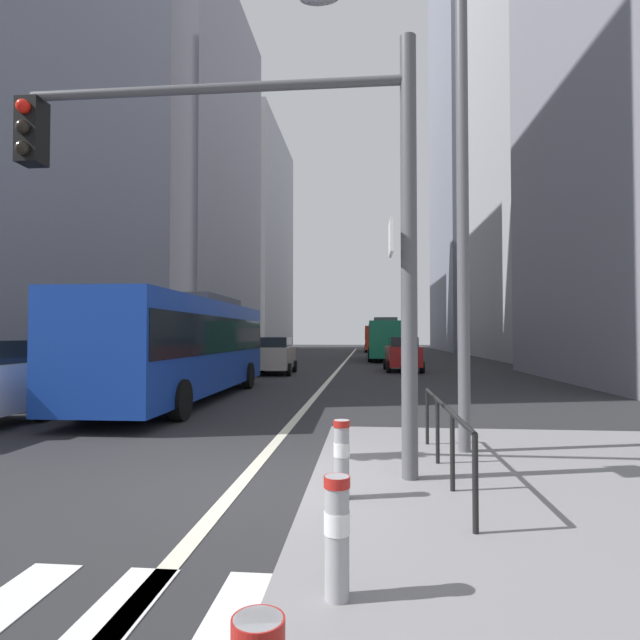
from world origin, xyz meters
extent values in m
plane|color=#28282B|center=(0.00, 20.00, 0.00)|extent=(160.00, 160.00, 0.00)
cube|color=beige|center=(0.00, 30.00, 0.01)|extent=(0.20, 80.00, 0.01)
cube|color=gray|center=(-16.00, 38.41, 16.57)|extent=(11.96, 21.11, 33.13)
cube|color=#9E9EA3|center=(-16.00, 63.27, 15.03)|extent=(11.72, 22.48, 30.06)
cube|color=#9E9EA3|center=(17.00, 37.16, 21.78)|extent=(10.01, 20.44, 43.57)
cube|color=slate|center=(17.00, 63.41, 27.39)|extent=(11.29, 22.00, 54.77)
cube|color=#14389E|center=(-3.98, 8.94, 1.73)|extent=(2.66, 11.74, 2.75)
cube|color=black|center=(-3.98, 8.94, 2.07)|extent=(2.69, 11.50, 1.10)
cube|color=#4C4C51|center=(-4.00, 10.69, 3.25)|extent=(1.81, 4.24, 0.30)
cylinder|color=black|center=(-2.73, 5.21, 0.50)|extent=(0.31, 1.00, 1.00)
cylinder|color=black|center=(-5.13, 5.18, 0.50)|extent=(0.31, 1.00, 1.00)
cylinder|color=black|center=(-2.83, 12.70, 0.50)|extent=(0.31, 1.00, 1.00)
cylinder|color=black|center=(-5.23, 12.67, 0.50)|extent=(0.31, 1.00, 1.00)
cylinder|color=black|center=(-5.95, 4.81, 0.32)|extent=(0.23, 0.64, 0.64)
cube|color=#198456|center=(3.13, 35.85, 1.73)|extent=(2.56, 10.78, 2.75)
cube|color=black|center=(3.13, 35.85, 2.07)|extent=(2.60, 10.57, 1.10)
cube|color=#4C4C51|center=(3.12, 34.23, 3.25)|extent=(1.77, 3.89, 0.30)
cylinder|color=black|center=(1.94, 39.30, 0.50)|extent=(0.31, 1.00, 1.00)
cylinder|color=black|center=(4.34, 39.28, 0.50)|extent=(0.31, 1.00, 1.00)
cylinder|color=black|center=(1.91, 32.41, 0.50)|extent=(0.31, 1.00, 1.00)
cylinder|color=black|center=(4.31, 32.39, 0.50)|extent=(0.31, 1.00, 1.00)
cube|color=red|center=(2.81, 57.05, 1.73)|extent=(2.78, 10.71, 2.75)
cube|color=black|center=(2.81, 57.05, 2.07)|extent=(2.82, 10.50, 1.10)
cube|color=#4C4C51|center=(2.77, 55.45, 3.25)|extent=(1.85, 3.88, 0.30)
cylinder|color=black|center=(1.70, 60.49, 0.50)|extent=(0.33, 1.01, 1.00)
cylinder|color=black|center=(4.10, 60.42, 0.50)|extent=(0.33, 1.01, 1.00)
cylinder|color=black|center=(1.52, 53.67, 0.50)|extent=(0.33, 1.01, 1.00)
cylinder|color=black|center=(3.92, 53.61, 0.50)|extent=(0.33, 1.01, 1.00)
cube|color=#B2A899|center=(-3.16, 20.16, 0.87)|extent=(1.94, 4.30, 1.10)
cube|color=black|center=(-3.17, 20.31, 1.68)|extent=(1.58, 2.34, 0.52)
cylinder|color=black|center=(-2.20, 18.75, 0.32)|extent=(0.24, 0.65, 0.64)
cylinder|color=black|center=(-4.02, 18.69, 0.32)|extent=(0.24, 0.65, 0.64)
cylinder|color=black|center=(-2.30, 21.63, 0.32)|extent=(0.24, 0.65, 0.64)
cylinder|color=black|center=(-4.12, 21.57, 0.32)|extent=(0.24, 0.65, 0.64)
cube|color=maroon|center=(3.74, 22.88, 0.87)|extent=(1.89, 4.19, 1.10)
cube|color=black|center=(3.74, 22.73, 1.68)|extent=(1.55, 2.28, 0.52)
cylinder|color=black|center=(2.79, 24.26, 0.32)|extent=(0.24, 0.65, 0.64)
cylinder|color=black|center=(4.61, 24.31, 0.32)|extent=(0.24, 0.65, 0.64)
cylinder|color=black|center=(2.86, 21.44, 0.32)|extent=(0.24, 0.65, 0.64)
cylinder|color=black|center=(4.68, 21.49, 0.32)|extent=(0.24, 0.65, 0.64)
cube|color=black|center=(3.73, 46.77, 0.87)|extent=(1.88, 4.58, 1.10)
cube|color=black|center=(3.73, 46.62, 1.68)|extent=(1.55, 2.48, 0.52)
cylinder|color=black|center=(2.86, 48.33, 0.32)|extent=(0.23, 0.64, 0.64)
cylinder|color=black|center=(4.68, 48.29, 0.32)|extent=(0.23, 0.64, 0.64)
cylinder|color=black|center=(2.79, 45.25, 0.32)|extent=(0.23, 0.64, 0.64)
cylinder|color=black|center=(4.61, 45.21, 0.32)|extent=(0.23, 0.64, 0.64)
cube|color=silver|center=(-5.13, 19.80, 0.87)|extent=(1.94, 4.41, 1.10)
cube|color=black|center=(-5.12, 19.95, 1.68)|extent=(1.58, 2.40, 0.52)
cylinder|color=black|center=(-4.28, 18.29, 0.32)|extent=(0.24, 0.65, 0.64)
cylinder|color=black|center=(-6.09, 18.35, 0.32)|extent=(0.24, 0.65, 0.64)
cylinder|color=black|center=(-4.17, 21.24, 0.32)|extent=(0.24, 0.65, 0.64)
cylinder|color=black|center=(-5.98, 21.31, 0.32)|extent=(0.24, 0.65, 0.64)
cylinder|color=#515156|center=(2.32, 0.17, 3.15)|extent=(0.22, 0.22, 6.00)
cylinder|color=#515156|center=(-0.39, 0.17, 5.55)|extent=(5.43, 0.14, 0.14)
cube|color=black|center=(-3.11, 0.17, 5.03)|extent=(0.34, 0.34, 0.95)
sphere|color=red|center=(-3.11, -0.03, 5.32)|extent=(0.20, 0.20, 0.20)
sphere|color=black|center=(-3.11, -0.03, 5.02)|extent=(0.20, 0.20, 0.20)
sphere|color=black|center=(-3.11, -0.03, 4.72)|extent=(0.20, 0.20, 0.20)
cube|color=white|center=(2.07, -0.01, 3.35)|extent=(0.04, 0.60, 0.44)
cylinder|color=#56565B|center=(3.35, 1.87, 4.15)|extent=(0.20, 0.20, 8.00)
cylinder|color=#B21E19|center=(1.37, -5.00, 1.01)|extent=(0.20, 0.20, 0.08)
cylinder|color=#99999E|center=(1.54, -3.06, 0.59)|extent=(0.18, 0.18, 0.89)
cylinder|color=white|center=(1.54, -3.06, 0.70)|extent=(0.19, 0.19, 0.16)
cylinder|color=#B21E19|center=(1.54, -3.06, 1.00)|extent=(0.20, 0.20, 0.08)
cylinder|color=#99999E|center=(1.45, -0.74, 0.61)|extent=(0.18, 0.18, 0.91)
cylinder|color=white|center=(1.45, -0.74, 0.72)|extent=(0.19, 0.19, 0.16)
cylinder|color=#B21E19|center=(1.45, -0.74, 1.02)|extent=(0.20, 0.20, 0.08)
cylinder|color=black|center=(2.80, -1.69, 0.62)|extent=(0.06, 0.06, 0.95)
cylinder|color=black|center=(2.80, -0.33, 0.62)|extent=(0.06, 0.06, 0.95)
cylinder|color=black|center=(2.80, 1.03, 0.62)|extent=(0.06, 0.06, 0.95)
cylinder|color=black|center=(2.80, 2.39, 0.62)|extent=(0.06, 0.06, 0.95)
cylinder|color=black|center=(2.80, 0.35, 1.10)|extent=(0.06, 4.09, 0.06)
camera|label=1|loc=(1.77, -6.85, 2.07)|focal=28.97mm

